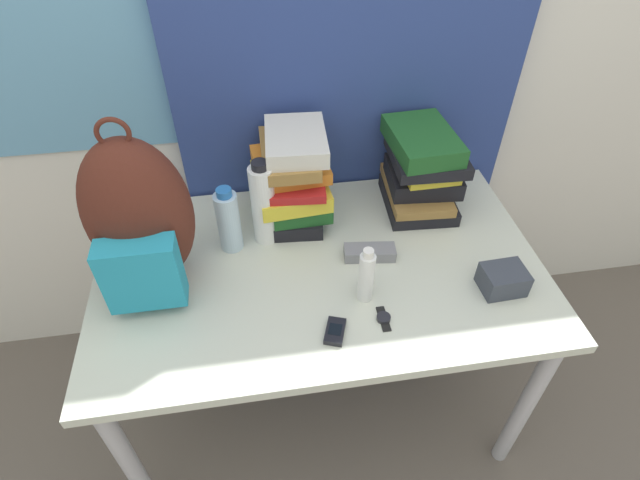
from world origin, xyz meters
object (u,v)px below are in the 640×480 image
object	(u,v)px
book_stack_center	(422,170)
sports_bottle	(263,204)
backpack	(139,220)
sunscreen_bottle	(366,276)
sunglasses_case	(370,253)
cell_phone	(335,331)
wristwatch	(384,318)
camera_pouch	(503,280)
water_bottle	(229,221)
book_stack_left	(293,177)

from	to	relation	value
book_stack_center	sports_bottle	xyz separation A→B (m)	(-0.51, -0.10, 0.00)
backpack	sports_bottle	xyz separation A→B (m)	(0.32, 0.12, -0.08)
sunscreen_bottle	sunglasses_case	distance (m)	0.17
sunscreen_bottle	cell_phone	xyz separation A→B (m)	(-0.10, -0.11, -0.07)
wristwatch	camera_pouch	bearing A→B (deg)	9.14
sports_bottle	cell_phone	bearing A→B (deg)	-69.50
cell_phone	wristwatch	size ratio (longest dim) A/B	1.13
water_bottle	wristwatch	distance (m)	0.52
cell_phone	sunglasses_case	xyz separation A→B (m)	(0.15, 0.26, 0.01)
camera_pouch	backpack	bearing A→B (deg)	168.46
sunglasses_case	camera_pouch	size ratio (longest dim) A/B	1.30
backpack	water_bottle	world-z (taller)	backpack
sunglasses_case	wristwatch	distance (m)	0.23
book_stack_center	camera_pouch	size ratio (longest dim) A/B	2.42
cell_phone	backpack	bearing A→B (deg)	149.59
water_bottle	sports_bottle	world-z (taller)	sports_bottle
book_stack_left	backpack	bearing A→B (deg)	-153.26
backpack	camera_pouch	distance (m)	0.98
book_stack_center	sunglasses_case	size ratio (longest dim) A/B	1.87
sunglasses_case	sunscreen_bottle	bearing A→B (deg)	-107.94
cell_phone	camera_pouch	distance (m)	0.49
sunglasses_case	book_stack_left	bearing A→B (deg)	130.50
water_bottle	sunglasses_case	size ratio (longest dim) A/B	1.38
sunscreen_bottle	water_bottle	bearing A→B (deg)	143.34
book_stack_left	water_bottle	size ratio (longest dim) A/B	1.41
book_stack_left	sunscreen_bottle	size ratio (longest dim) A/B	1.69
sunglasses_case	backpack	bearing A→B (deg)	178.47
wristwatch	sports_bottle	bearing A→B (deg)	127.29
sunscreen_bottle	camera_pouch	size ratio (longest dim) A/B	1.49
water_bottle	wristwatch	world-z (taller)	water_bottle
backpack	water_bottle	size ratio (longest dim) A/B	2.33
water_bottle	sports_bottle	size ratio (longest dim) A/B	0.77
backpack	book_stack_center	size ratio (longest dim) A/B	1.72
book_stack_left	cell_phone	world-z (taller)	book_stack_left
sunglasses_case	wristwatch	xyz separation A→B (m)	(-0.02, -0.23, -0.01)
water_bottle	sports_bottle	bearing A→B (deg)	11.37
book_stack_center	camera_pouch	bearing A→B (deg)	-73.85
water_bottle	sports_bottle	distance (m)	0.11
book_stack_center	sunglasses_case	distance (m)	0.33
book_stack_left	water_bottle	distance (m)	0.24
book_stack_center	sunglasses_case	world-z (taller)	book_stack_center
cell_phone	sunglasses_case	size ratio (longest dim) A/B	0.59
sunglasses_case	wristwatch	size ratio (longest dim) A/B	1.92
book_stack_center	backpack	bearing A→B (deg)	-165.66
water_bottle	wristwatch	size ratio (longest dim) A/B	2.64
sunscreen_bottle	sunglasses_case	world-z (taller)	sunscreen_bottle
backpack	sunscreen_bottle	distance (m)	0.60
camera_pouch	water_bottle	bearing A→B (deg)	158.52
backpack	camera_pouch	size ratio (longest dim) A/B	4.16
backpack	water_bottle	xyz separation A→B (m)	(0.22, 0.09, -0.11)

